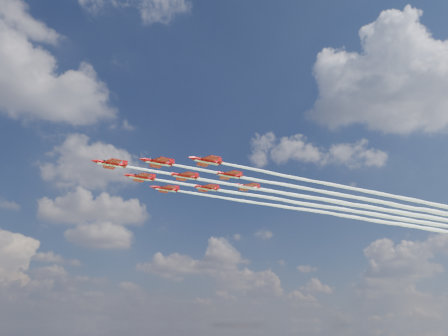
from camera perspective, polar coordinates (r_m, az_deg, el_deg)
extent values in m
cylinder|color=#AD090E|center=(116.83, -14.58, 0.55)|extent=(7.12, 1.38, 0.97)
cone|color=#AD090E|center=(115.95, -16.68, 0.91)|extent=(1.82, 1.07, 0.97)
cone|color=#AD090E|center=(117.80, -12.64, 0.21)|extent=(1.37, 0.96, 0.88)
ellipsoid|color=black|center=(116.60, -15.40, 0.88)|extent=(1.88, 0.91, 0.63)
cube|color=#AD090E|center=(116.91, -14.38, 0.49)|extent=(3.29, 8.28, 0.12)
cube|color=#AD090E|center=(117.65, -12.93, 0.26)|extent=(1.42, 3.25, 0.11)
cube|color=#AD090E|center=(117.96, -12.81, 0.61)|extent=(1.42, 0.21, 1.59)
cube|color=silver|center=(116.68, -14.60, 0.35)|extent=(6.66, 1.18, 0.11)
cylinder|color=#AD090E|center=(113.35, -8.60, 0.75)|extent=(7.12, 1.38, 0.97)
cone|color=#AD090E|center=(112.03, -10.71, 1.13)|extent=(1.82, 1.07, 0.97)
cone|color=#AD090E|center=(114.73, -6.66, 0.40)|extent=(1.37, 0.96, 0.88)
ellipsoid|color=black|center=(112.94, -9.43, 1.09)|extent=(1.88, 0.91, 0.63)
cube|color=#AD090E|center=(113.47, -8.39, 0.69)|extent=(3.29, 8.28, 0.12)
cube|color=#AD090E|center=(114.51, -6.95, 0.45)|extent=(1.42, 3.25, 0.11)
cube|color=#AD090E|center=(114.85, -6.85, 0.81)|extent=(1.42, 0.21, 1.59)
cube|color=silver|center=(113.19, -8.61, 0.54)|extent=(6.66, 1.18, 0.11)
cylinder|color=#AD090E|center=(125.77, -10.84, -1.21)|extent=(7.12, 1.38, 0.97)
cone|color=#AD090E|center=(124.59, -12.76, -0.88)|extent=(1.82, 1.07, 0.97)
cone|color=#AD090E|center=(127.02, -9.06, -1.50)|extent=(1.37, 0.96, 0.88)
ellipsoid|color=black|center=(125.41, -11.59, -0.91)|extent=(1.88, 0.91, 0.63)
cube|color=#AD090E|center=(125.89, -10.65, -1.26)|extent=(3.29, 8.28, 0.12)
cube|color=#AD090E|center=(126.82, -9.33, -1.46)|extent=(1.42, 3.25, 0.11)
cube|color=#AD090E|center=(127.13, -9.23, -1.13)|extent=(1.42, 0.21, 1.59)
cube|color=silver|center=(125.64, -10.85, -1.40)|extent=(6.66, 1.18, 0.11)
cylinder|color=#AD090E|center=(111.17, -2.31, 0.95)|extent=(7.12, 1.38, 0.97)
cone|color=#AD090E|center=(109.41, -4.38, 1.34)|extent=(1.82, 1.07, 0.97)
cone|color=#AD090E|center=(112.96, -0.43, 0.59)|extent=(1.37, 0.96, 0.88)
ellipsoid|color=black|center=(110.59, -3.13, 1.30)|extent=(1.88, 0.91, 0.63)
cube|color=#AD090E|center=(111.34, -2.11, 0.89)|extent=(3.29, 8.28, 0.12)
cube|color=#AD090E|center=(112.68, -0.70, 0.64)|extent=(1.42, 3.25, 0.11)
cube|color=#AD090E|center=(113.04, -0.62, 1.00)|extent=(1.42, 0.21, 1.59)
cube|color=silver|center=(111.02, -2.31, 0.74)|extent=(6.66, 1.18, 0.11)
cylinder|color=#AD090E|center=(123.04, -5.21, -1.07)|extent=(7.12, 1.38, 0.97)
cone|color=#AD090E|center=(121.45, -7.12, -0.74)|extent=(1.82, 1.07, 0.97)
cone|color=#AD090E|center=(124.65, -3.47, -1.36)|extent=(1.37, 0.96, 0.88)
ellipsoid|color=black|center=(122.51, -5.96, -0.76)|extent=(1.88, 0.91, 0.63)
cube|color=#AD090E|center=(123.19, -5.03, -1.12)|extent=(3.29, 8.28, 0.12)
cube|color=#AD090E|center=(124.40, -3.72, -1.32)|extent=(1.42, 3.25, 0.11)
cube|color=#AD090E|center=(124.73, -3.64, -0.99)|extent=(1.42, 0.21, 1.59)
cube|color=silver|center=(122.89, -5.22, -1.26)|extent=(6.66, 1.18, 0.11)
cylinder|color=#AD090E|center=(135.28, -7.60, -2.72)|extent=(7.12, 1.38, 0.97)
cone|color=#AD090E|center=(133.84, -9.36, -2.44)|extent=(1.82, 1.07, 0.97)
cone|color=#AD090E|center=(136.76, -5.98, -2.97)|extent=(1.37, 0.96, 0.88)
ellipsoid|color=black|center=(134.81, -8.29, -2.45)|extent=(1.88, 0.91, 0.63)
cube|color=#AD090E|center=(135.42, -7.43, -2.76)|extent=(3.29, 8.28, 0.12)
cube|color=#AD090E|center=(136.53, -6.22, -2.94)|extent=(1.42, 3.25, 0.11)
cube|color=#AD090E|center=(136.83, -6.14, -2.63)|extent=(1.42, 0.21, 1.59)
cube|color=silver|center=(135.16, -7.61, -2.90)|extent=(6.66, 1.18, 0.11)
cylinder|color=#AD090E|center=(121.53, 0.61, -0.91)|extent=(7.12, 1.38, 0.97)
cone|color=#AD090E|center=(119.54, -1.24, -0.58)|extent=(1.82, 1.07, 0.97)
cone|color=#AD090E|center=(123.52, 2.29, -1.21)|extent=(1.37, 0.96, 0.88)
ellipsoid|color=black|center=(120.85, -0.12, -0.60)|extent=(1.88, 0.91, 0.63)
cube|color=#AD090E|center=(121.72, 0.79, -0.96)|extent=(3.29, 8.28, 0.12)
cube|color=#AD090E|center=(123.22, 2.04, -1.17)|extent=(1.42, 3.25, 0.11)
cube|color=#AD090E|center=(123.56, 2.11, -0.83)|extent=(1.42, 0.21, 1.59)
cube|color=silver|center=(121.39, 0.61, -1.11)|extent=(6.66, 1.18, 0.11)
cylinder|color=#AD090E|center=(133.20, -2.33, -2.61)|extent=(7.12, 1.38, 0.97)
cone|color=#AD090E|center=(131.38, -4.05, -2.33)|extent=(1.82, 1.07, 0.97)
cone|color=#AD090E|center=(135.01, -0.75, -2.86)|extent=(1.37, 0.96, 0.88)
ellipsoid|color=black|center=(132.57, -3.01, -2.33)|extent=(1.88, 0.91, 0.63)
cube|color=#AD090E|center=(133.37, -2.16, -2.65)|extent=(3.29, 8.28, 0.12)
cube|color=#AD090E|center=(134.73, -0.98, -2.82)|extent=(1.42, 3.25, 0.11)
cube|color=#AD090E|center=(135.05, -0.91, -2.51)|extent=(1.42, 0.21, 1.59)
cube|color=silver|center=(133.06, -2.33, -2.79)|extent=(6.66, 1.18, 0.11)
cylinder|color=#AD090E|center=(132.26, 3.06, -2.47)|extent=(7.12, 1.38, 0.97)
cone|color=#AD090E|center=(130.08, 1.41, -2.19)|extent=(1.82, 1.07, 0.97)
cone|color=#AD090E|center=(134.41, 4.57, -2.72)|extent=(1.37, 0.96, 0.88)
ellipsoid|color=black|center=(131.49, 2.41, -2.19)|extent=(1.88, 0.91, 0.63)
cube|color=#AD090E|center=(132.47, 3.23, -2.51)|extent=(3.29, 8.28, 0.12)
cube|color=#AD090E|center=(134.09, 4.35, -2.68)|extent=(1.42, 3.25, 0.11)
cube|color=#AD090E|center=(134.42, 4.41, -2.37)|extent=(1.42, 0.21, 1.59)
cube|color=silver|center=(132.13, 3.07, -2.65)|extent=(6.66, 1.18, 0.11)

